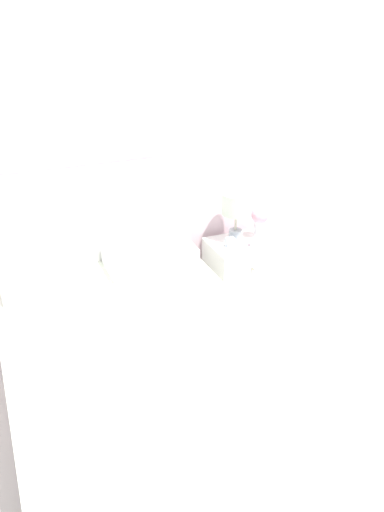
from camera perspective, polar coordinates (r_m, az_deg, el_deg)
ground_plane at (r=4.07m, az=-10.46°, el=-7.26°), size 12.00×12.00×0.00m
wall_back at (r=3.58m, az=-12.50°, el=10.80°), size 8.00×0.06×2.60m
bed at (r=3.16m, az=-6.78°, el=-11.55°), size 1.53×2.01×1.26m
nightstand at (r=4.07m, az=5.40°, el=-2.11°), size 0.49×0.43×0.57m
table_lamp at (r=3.88m, az=5.10°, el=5.61°), size 0.23×0.23×0.39m
flower_vase at (r=3.99m, az=7.77°, el=4.25°), size 0.14×0.14×0.26m
teacup at (r=3.88m, az=7.12°, el=1.50°), size 0.11×0.11×0.06m
alarm_clock at (r=3.86m, az=4.39°, el=1.59°), size 0.07×0.06×0.07m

